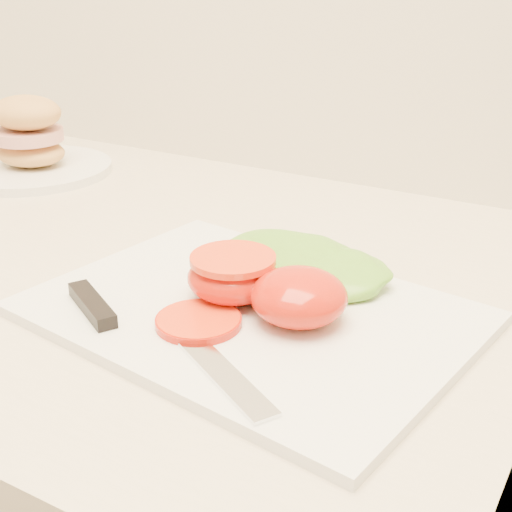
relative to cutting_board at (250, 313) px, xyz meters
The scene contains 8 objects.
cutting_board is the anchor object (origin of this frame).
tomato_half_dome 0.05m from the cutting_board, ahead, with size 0.08×0.08×0.04m, color red.
tomato_half_cut 0.04m from the cutting_board, 158.22° to the left, with size 0.08×0.08×0.04m.
tomato_slice_0 0.05m from the cutting_board, 114.12° to the right, with size 0.07×0.07×0.01m, color #E85024.
lettuce_leaf_0 0.08m from the cutting_board, 93.40° to the left, with size 0.14×0.10×0.03m, color #68C032.
lettuce_leaf_1 0.09m from the cutting_board, 61.53° to the left, with size 0.11×0.08×0.02m, color #68C032.
knife 0.10m from the cutting_board, 127.38° to the right, with size 0.25×0.10×0.01m.
sandwich_plate 0.53m from the cutting_board, 156.03° to the left, with size 0.22×0.22×0.11m.
Camera 1 is at (0.21, 1.13, 1.23)m, focal length 50.00 mm.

